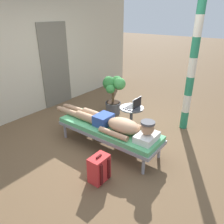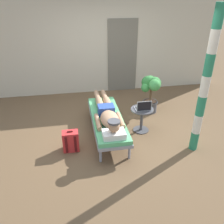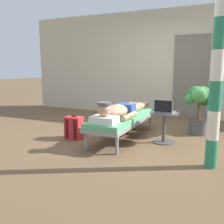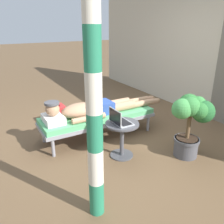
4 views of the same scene
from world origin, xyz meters
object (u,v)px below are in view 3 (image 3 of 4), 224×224
at_px(potted_plant, 200,102).
at_px(person_reclining, 121,110).
at_px(backpack, 74,128).
at_px(laptop, 164,109).
at_px(lounge_chair, 123,119).
at_px(side_table, 164,122).
at_px(porch_post, 217,65).

bearing_deg(potted_plant, person_reclining, -142.88).
bearing_deg(backpack, laptop, 14.12).
bearing_deg(potted_plant, laptop, -118.32).
relative_size(lounge_chair, potted_plant, 2.10).
xyz_separation_m(lounge_chair, person_reclining, (0.00, -0.09, 0.17)).
bearing_deg(side_table, potted_plant, 60.22).
relative_size(laptop, backpack, 0.73).
distance_m(person_reclining, side_table, 0.77).
relative_size(side_table, potted_plant, 0.57).
bearing_deg(porch_post, person_reclining, 155.08).
bearing_deg(laptop, lounge_chair, 176.48).
bearing_deg(side_table, backpack, -164.07).
xyz_separation_m(side_table, backpack, (-1.51, -0.43, -0.16)).
relative_size(side_table, laptop, 1.69).
xyz_separation_m(lounge_chair, laptop, (0.75, -0.05, 0.24)).
distance_m(side_table, potted_plant, 0.99).
distance_m(lounge_chair, potted_plant, 1.50).
bearing_deg(potted_plant, lounge_chair, -145.57).
bearing_deg(laptop, person_reclining, -176.83).
xyz_separation_m(person_reclining, side_table, (0.75, 0.09, -0.16)).
bearing_deg(backpack, porch_post, -9.33).
height_order(laptop, porch_post, porch_post).
height_order(backpack, porch_post, porch_post).
relative_size(side_table, porch_post, 0.20).
bearing_deg(lounge_chair, porch_post, -27.51).
distance_m(potted_plant, porch_post, 1.81).
relative_size(laptop, potted_plant, 0.34).
bearing_deg(laptop, porch_post, -43.49).
relative_size(person_reclining, potted_plant, 2.35).
xyz_separation_m(lounge_chair, potted_plant, (1.22, 0.84, 0.27)).
height_order(laptop, potted_plant, potted_plant).
bearing_deg(lounge_chair, person_reclining, -90.00).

